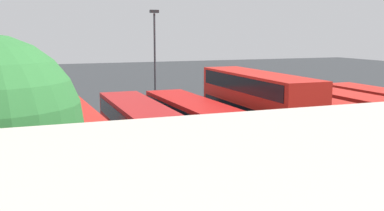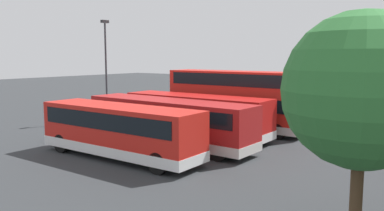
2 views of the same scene
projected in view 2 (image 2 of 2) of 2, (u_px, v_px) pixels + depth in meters
ground_plane at (145, 119)px, 36.05m from camera, size 140.00×140.00×0.00m
bus_single_deck_near_end at (289, 98)px, 38.69m from camera, size 2.64×11.37×2.95m
bus_single_deck_second at (276, 101)px, 35.77m from camera, size 2.63×10.82×2.95m
bus_single_deck_third at (249, 104)px, 33.41m from camera, size 2.75×11.63×2.95m
bus_double_decker_fourth at (235, 99)px, 30.21m from camera, size 2.72×11.08×4.55m
bus_single_deck_fifth at (196, 114)px, 27.75m from camera, size 2.73×11.09×2.95m
bus_single_deck_sixth at (168, 121)px, 24.98m from camera, size 2.75×12.03×2.95m
bus_single_deck_seventh at (119, 130)px, 22.03m from camera, size 2.81×10.43×2.95m
box_truck_blue at (312, 91)px, 45.50m from camera, size 3.40×7.75×3.20m
car_hatchback_silver at (190, 103)px, 41.95m from camera, size 4.81×3.48×1.43m
lamp_post_tall at (106, 64)px, 33.91m from camera, size 0.70×0.30×8.71m
waste_bin_yellow at (127, 111)px, 37.75m from camera, size 0.60×0.60×0.95m
tree_midleft at (362, 91)px, 11.10m from camera, size 4.51×4.51×7.00m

